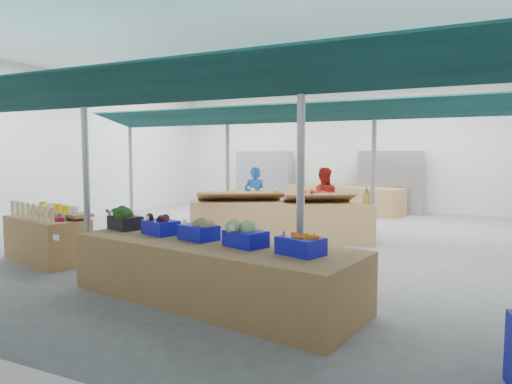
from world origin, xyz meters
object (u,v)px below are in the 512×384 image
bottle_shelf (49,237)px  fruit_counter (282,221)px  veg_counter (212,271)px  vendor_left (255,198)px  vendor_right (323,201)px

bottle_shelf → fruit_counter: 4.76m
veg_counter → fruit_counter: size_ratio=1.00×
veg_counter → vendor_left: (-1.94, 5.41, 0.41)m
fruit_counter → vendor_right: vendor_right is taller
vendor_left → vendor_right: 1.80m
fruit_counter → veg_counter: bearing=-95.2°
bottle_shelf → veg_counter: bearing=5.3°
bottle_shelf → veg_counter: 3.83m
bottle_shelf → vendor_left: vendor_left is taller
vendor_left → vendor_right: size_ratio=1.00×
veg_counter → vendor_left: size_ratio=2.50×
veg_counter → fruit_counter: bearing=109.6°
bottle_shelf → fruit_counter: size_ratio=0.48×
vendor_left → bottle_shelf: bearing=54.0°
veg_counter → fruit_counter: (-0.74, 4.31, 0.04)m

